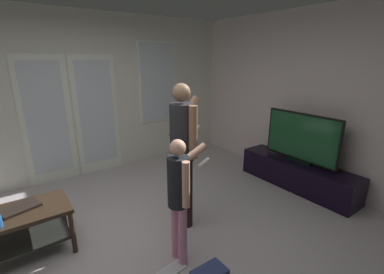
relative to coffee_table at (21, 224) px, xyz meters
The scene contains 9 objects.
ground_plane 1.19m from the coffee_table, 33.58° to the right, with size 5.91×4.83×0.02m, color #B9B0B2.
wall_back_with_doors 2.22m from the coffee_table, 60.64° to the left, with size 5.91×0.09×2.67m.
wall_right_plain 4.03m from the coffee_table, ahead, with size 0.06×4.83×2.64m.
coffee_table is the anchor object (origin of this frame).
tv_stand 3.62m from the coffee_table, 11.33° to the right, with size 0.46×1.79×0.41m.
flat_screen_tv 3.64m from the coffee_table, 11.28° to the right, with size 0.08×1.15×0.75m.
person_adult 1.79m from the coffee_table, 15.68° to the right, with size 0.57×0.51×1.67m.
person_child 1.61m from the coffee_table, 37.67° to the right, with size 0.56×0.34×1.25m.
laptop_closed 0.16m from the coffee_table, 73.74° to the left, with size 0.33×0.23×0.03m, color black.
Camera 1 is at (-0.89, -2.17, 1.93)m, focal length 24.81 mm.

